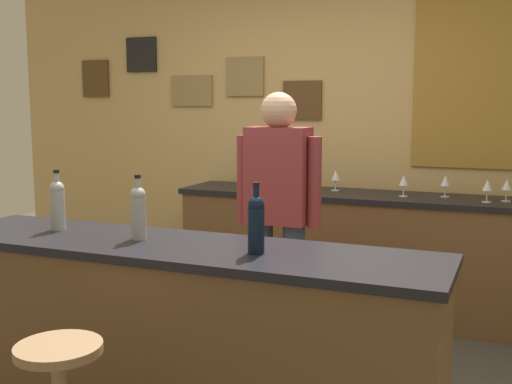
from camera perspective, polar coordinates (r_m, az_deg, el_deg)
back_wall at (r=5.07m, az=6.84°, el=6.45°), size 6.00×0.09×2.80m
bar_counter at (r=3.03m, az=-7.18°, el=-13.15°), size 2.46×0.60×0.92m
side_counter at (r=4.74m, az=9.69°, el=-5.54°), size 2.80×0.56×0.90m
bartender at (r=3.67m, az=2.01°, el=-1.65°), size 0.52×0.21×1.62m
wine_bottle_a at (r=3.31m, az=-17.55°, el=-0.98°), size 0.07×0.07×0.31m
wine_bottle_b at (r=2.99m, az=-10.62°, el=-1.68°), size 0.07×0.07×0.31m
wine_bottle_c at (r=2.66m, az=0.01°, el=-2.74°), size 0.07×0.07×0.31m
wine_glass_a at (r=4.78m, az=7.23°, el=1.43°), size 0.07×0.07×0.16m
wine_glass_b at (r=4.56m, az=13.25°, el=0.97°), size 0.07×0.07×0.16m
wine_glass_c at (r=4.62m, az=16.80°, el=0.92°), size 0.07×0.07×0.16m
wine_glass_d at (r=4.45m, az=20.25°, el=0.51°), size 0.07×0.07×0.16m
wine_glass_e at (r=4.53m, az=21.80°, el=0.57°), size 0.07×0.07×0.16m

